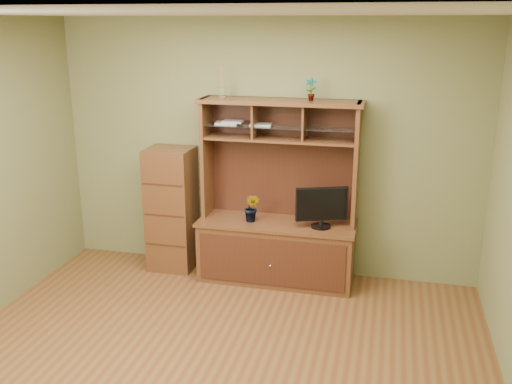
% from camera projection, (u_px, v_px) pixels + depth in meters
% --- Properties ---
extents(room, '(4.54, 4.04, 2.74)m').
position_uv_depth(room, '(206.00, 206.00, 4.17)').
color(room, brown).
rests_on(room, ground).
extents(media_hutch, '(1.66, 0.61, 1.90)m').
position_uv_depth(media_hutch, '(277.00, 232.00, 5.97)').
color(media_hutch, '#4D2516').
rests_on(media_hutch, room).
extents(monitor, '(0.51, 0.22, 0.42)m').
position_uv_depth(monitor, '(322.00, 207.00, 5.69)').
color(monitor, black).
rests_on(monitor, media_hutch).
extents(orchid_plant, '(0.20, 0.18, 0.30)m').
position_uv_depth(orchid_plant, '(252.00, 208.00, 5.87)').
color(orchid_plant, '#2F591E').
rests_on(orchid_plant, media_hutch).
extents(top_plant, '(0.12, 0.09, 0.22)m').
position_uv_depth(top_plant, '(311.00, 89.00, 5.55)').
color(top_plant, '#2E6021').
rests_on(top_plant, media_hutch).
extents(reed_diffuser, '(0.06, 0.06, 0.32)m').
position_uv_depth(reed_diffuser, '(222.00, 85.00, 5.75)').
color(reed_diffuser, silver).
rests_on(reed_diffuser, media_hutch).
extents(magazines, '(0.60, 0.20, 0.04)m').
position_uv_depth(magazines, '(240.00, 123.00, 5.81)').
color(magazines, '#AFAFB4').
rests_on(magazines, media_hutch).
extents(side_cabinet, '(0.48, 0.44, 1.35)m').
position_uv_depth(side_cabinet, '(172.00, 209.00, 6.23)').
color(side_cabinet, '#4D2516').
rests_on(side_cabinet, room).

